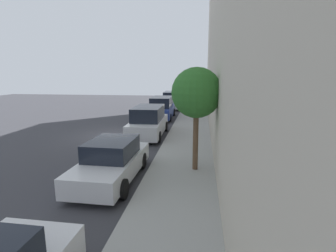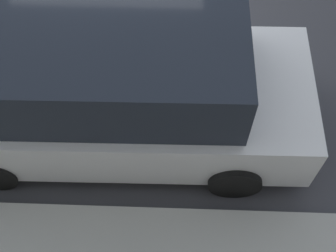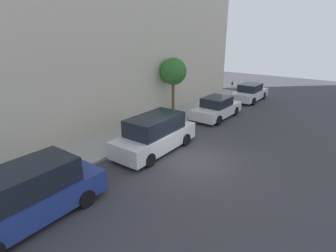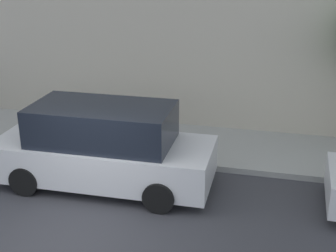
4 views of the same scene
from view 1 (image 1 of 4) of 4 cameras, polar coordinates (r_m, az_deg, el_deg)
ground_plane at (r=17.27m, az=-11.76°, el=-2.03°), size 60.00×60.00×0.00m
sidewalk at (r=16.35m, az=4.51°, el=-2.32°), size 2.68×32.00×0.15m
parked_sedan_second at (r=10.08m, az=-12.15°, el=-7.57°), size 1.92×4.55×1.54m
parked_minivan_third at (r=16.65m, az=-4.29°, el=0.92°), size 2.02×4.92×1.90m
parked_minivan_fourth at (r=23.12m, az=-1.38°, el=3.93°), size 2.02×4.92×1.90m
parked_minivan_fifth at (r=29.64m, az=0.84°, el=5.62°), size 2.03×4.95×1.90m
parking_meter_far at (r=28.68m, az=4.03°, el=5.65°), size 0.11×0.15×1.48m
street_tree at (r=10.15m, az=6.23°, el=7.06°), size 1.94×1.94×4.05m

